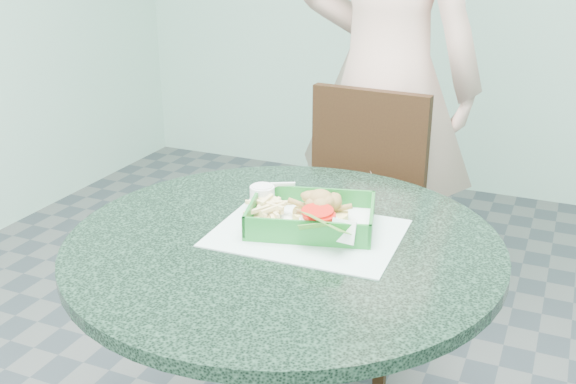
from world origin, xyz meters
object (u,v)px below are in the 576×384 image
at_px(dining_chair, 357,215).
at_px(crab_sandwich, 321,214).
at_px(food_basket, 311,228).
at_px(diner_person, 389,18).
at_px(sauce_ramekin, 274,196).
at_px(cafe_table, 284,311).

bearing_deg(dining_chair, crab_sandwich, -76.56).
bearing_deg(crab_sandwich, food_basket, -142.73).
distance_m(diner_person, food_basket, 1.00).
distance_m(dining_chair, crab_sandwich, 0.69).
bearing_deg(crab_sandwich, dining_chair, 99.58).
height_order(diner_person, sauce_ramekin, diner_person).
distance_m(dining_chair, food_basket, 0.69).
bearing_deg(dining_chair, food_basket, -78.42).
bearing_deg(diner_person, crab_sandwich, 105.56).
relative_size(dining_chair, sauce_ramekin, 15.56).
height_order(cafe_table, dining_chair, dining_chair).
xyz_separation_m(diner_person, sauce_ramekin, (-0.04, -0.85, -0.33)).
xyz_separation_m(dining_chair, sauce_ramekin, (-0.04, -0.56, 0.27)).
xyz_separation_m(cafe_table, crab_sandwich, (0.06, 0.09, 0.22)).
relative_size(dining_chair, food_basket, 3.31).
bearing_deg(food_basket, diner_person, 95.81).
relative_size(cafe_table, crab_sandwich, 7.54).
xyz_separation_m(cafe_table, sauce_ramekin, (-0.09, 0.15, 0.22)).
height_order(dining_chair, food_basket, dining_chair).
distance_m(cafe_table, crab_sandwich, 0.24).
xyz_separation_m(diner_person, crab_sandwich, (0.11, -0.91, -0.33)).
bearing_deg(diner_person, cafe_table, 101.78).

